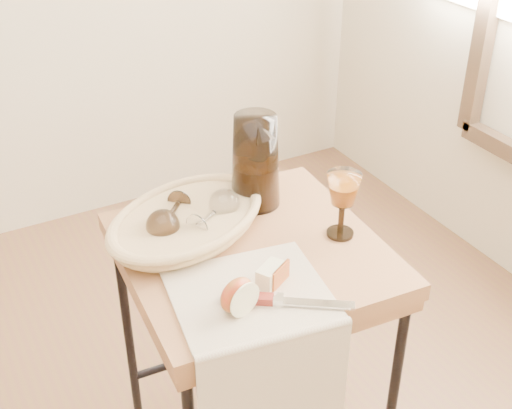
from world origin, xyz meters
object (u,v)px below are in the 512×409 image
tea_towel (250,295)px  apple_half (237,295)px  wine_goblet (342,205)px  side_table (252,363)px  goblet_lying_a (170,215)px  bread_basket (187,223)px  goblet_lying_b (213,213)px  table_knife (283,299)px  pitcher (255,161)px

tea_towel → apple_half: bearing=-137.9°
tea_towel → wine_goblet: 0.31m
side_table → goblet_lying_a: (-0.14, 0.13, 0.40)m
tea_towel → bread_basket: bread_basket is taller
bread_basket → tea_towel: bearing=-109.5°
bread_basket → wine_goblet: 0.35m
goblet_lying_a → goblet_lying_b: bearing=109.2°
goblet_lying_b → table_knife: size_ratio=0.48×
goblet_lying_a → tea_towel: bearing=53.3°
goblet_lying_a → goblet_lying_b: goblet_lying_a is taller
pitcher → table_knife: 0.40m
wine_goblet → tea_towel: bearing=-161.2°
tea_towel → bread_basket: bearing=102.8°
apple_half → pitcher: bearing=40.3°
side_table → bread_basket: bearing=131.6°
goblet_lying_b → table_knife: 0.30m
side_table → table_knife: bearing=-101.3°
goblet_lying_b → wine_goblet: bearing=-60.2°
tea_towel → wine_goblet: (0.28, 0.10, 0.08)m
side_table → goblet_lying_b: (-0.05, 0.09, 0.40)m
pitcher → apple_half: (-0.22, -0.34, -0.07)m
bread_basket → table_knife: size_ratio=1.45×
apple_half → goblet_lying_a: bearing=75.1°
bread_basket → wine_goblet: (0.30, -0.17, 0.05)m
apple_half → tea_towel: bearing=17.3°
side_table → apple_half: 0.45m
side_table → wine_goblet: (0.20, -0.05, 0.43)m
goblet_lying_b → apple_half: bearing=-135.6°
side_table → table_knife: 0.42m
goblet_lying_a → table_knife: (0.09, -0.34, -0.03)m
side_table → wine_goblet: size_ratio=4.45×
apple_half → table_knife: bearing=-33.3°
tea_towel → pitcher: bearing=68.5°
tea_towel → wine_goblet: size_ratio=1.94×
side_table → wine_goblet: wine_goblet is taller
tea_towel → table_knife: 0.07m
bread_basket → wine_goblet: size_ratio=2.32×
tea_towel → bread_basket: (-0.02, 0.26, 0.02)m
tea_towel → wine_goblet: wine_goblet is taller
bread_basket → wine_goblet: wine_goblet is taller
apple_half → table_knife: 0.09m
bread_basket → apple_half: apple_half is taller
pitcher → side_table: bearing=-134.2°
side_table → apple_half: bearing=-125.5°
wine_goblet → goblet_lying_b: bearing=149.1°
tea_towel → apple_half: (-0.04, -0.03, 0.04)m
goblet_lying_b → table_knife: (0.01, -0.30, -0.03)m
side_table → tea_towel: size_ratio=2.29×
side_table → pitcher: pitcher is taller
goblet_lying_a → side_table: bearing=88.6°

